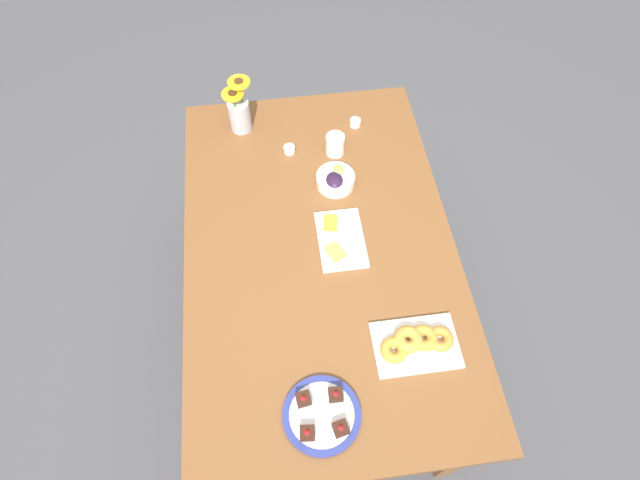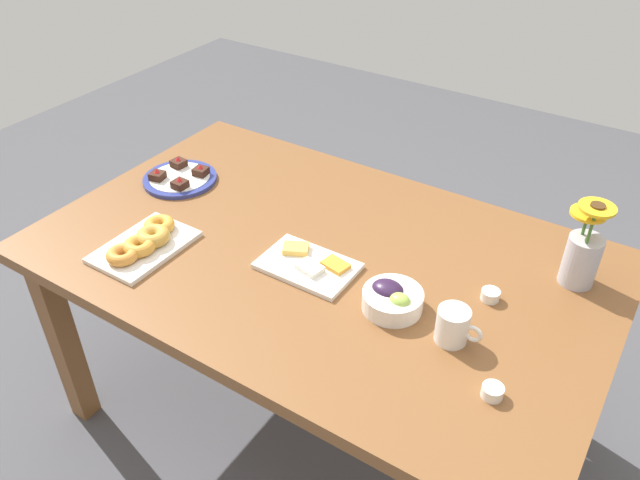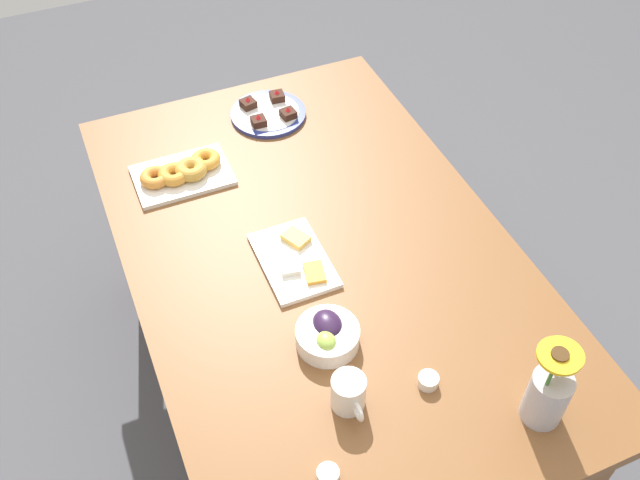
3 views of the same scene
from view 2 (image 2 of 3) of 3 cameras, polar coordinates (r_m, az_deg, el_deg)
ground_plane at (r=2.28m, az=0.00°, el=-16.05°), size 6.00×6.00×0.00m
dining_table at (r=1.81m, az=0.00°, el=-3.21°), size 1.60×1.00×0.74m
coffee_mug at (r=1.50m, az=12.08°, el=-7.63°), size 0.11×0.08×0.09m
grape_bowl at (r=1.57m, az=6.61°, el=-5.34°), size 0.15×0.15×0.07m
cheese_platter at (r=1.70m, az=-1.06°, el=-2.26°), size 0.26×0.17×0.03m
croissant_platter at (r=1.82m, az=-15.75°, el=-0.23°), size 0.19×0.28×0.05m
jam_cup_honey at (r=1.65m, az=15.32°, el=-4.85°), size 0.05×0.05×0.03m
jam_cup_berry at (r=1.42m, az=15.50°, el=-13.18°), size 0.05×0.05×0.03m
dessert_plate at (r=2.13m, az=-12.69°, el=5.55°), size 0.24×0.24×0.05m
flower_vase at (r=1.74m, az=22.85°, el=-1.26°), size 0.11×0.12×0.25m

